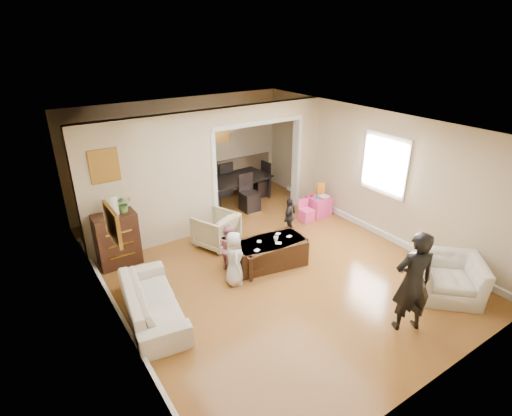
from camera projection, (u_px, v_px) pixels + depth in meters
floor at (262, 262)px, 7.58m from camera, size 7.00×7.00×0.00m
partition_left at (151, 184)px, 7.72m from camera, size 2.75×0.18×2.60m
partition_right at (304, 153)px, 9.67m from camera, size 0.55×0.18×2.60m
partition_header at (257, 112)px, 8.51m from camera, size 2.22×0.18×0.35m
window_pane at (385, 165)px, 8.03m from camera, size 0.03×0.95×1.10m
framed_art_partition at (104, 166)px, 7.00m from camera, size 0.45×0.03×0.55m
framed_art_sofa_wall at (112, 224)px, 5.01m from camera, size 0.03×0.55×0.40m
framed_art_alcove at (221, 131)px, 10.05m from camera, size 0.45×0.03×0.55m
sofa at (152, 301)px, 6.05m from camera, size 1.01×1.97×0.55m
armchair_back at (216, 230)px, 8.05m from camera, size 0.97×0.99×0.69m
armchair_front at (447, 277)px, 6.52m from camera, size 1.37×1.37×0.67m
dresser at (117, 240)px, 7.32m from camera, size 0.74×0.42×1.02m
table_lamp at (112, 205)px, 7.04m from camera, size 0.22×0.22×0.36m
potted_plant at (123, 204)px, 7.15m from camera, size 0.29×0.25×0.32m
coffee_table at (270, 253)px, 7.42m from camera, size 1.40×0.89×0.49m
coffee_cup at (276, 239)px, 7.31m from camera, size 0.11×0.11×0.08m
play_table at (318, 206)px, 9.43m from camera, size 0.48×0.48×0.45m
cereal_box at (320, 189)px, 9.41m from camera, size 0.20×0.08×0.30m
cyan_cup at (317, 197)px, 9.23m from camera, size 0.08×0.08×0.08m
toy_block at (312, 195)px, 9.36m from camera, size 0.09×0.08×0.05m
play_bowl at (324, 197)px, 9.26m from camera, size 0.23×0.23×0.06m
dining_table at (236, 190)px, 10.12m from camera, size 1.86×1.14×0.63m
adult_person at (413, 282)px, 5.61m from camera, size 0.69×0.59×1.59m
child_kneel_a at (234, 258)px, 6.77m from camera, size 0.46×0.56×0.97m
child_kneel_b at (229, 247)px, 7.21m from camera, size 0.39×0.47×0.88m
child_toddler at (290, 217)px, 8.45m from camera, size 0.52×0.41×0.83m
craft_papers at (273, 241)px, 7.32m from camera, size 0.91×0.43×0.00m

